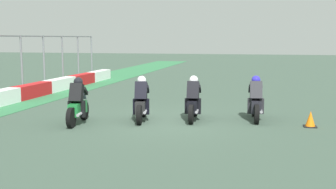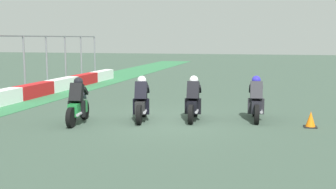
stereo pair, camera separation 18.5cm
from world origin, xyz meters
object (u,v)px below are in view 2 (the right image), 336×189
at_px(rider_lane_a, 256,102).
at_px(traffic_cone, 311,120).
at_px(rider_lane_b, 193,102).
at_px(rider_lane_d, 78,104).
at_px(rider_lane_c, 142,102).

relative_size(rider_lane_a, traffic_cone, 4.03).
height_order(rider_lane_b, rider_lane_d, same).
bearing_deg(rider_lane_b, traffic_cone, -98.34).
relative_size(rider_lane_b, traffic_cone, 4.03).
distance_m(rider_lane_a, rider_lane_b, 2.12).
relative_size(rider_lane_d, traffic_cone, 4.03).
height_order(rider_lane_a, traffic_cone, rider_lane_a).
bearing_deg(rider_lane_d, rider_lane_b, -76.14).
bearing_deg(rider_lane_c, rider_lane_a, -85.60).
bearing_deg(rider_lane_d, rider_lane_c, -71.76).
bearing_deg(rider_lane_b, rider_lane_c, 102.31).
relative_size(rider_lane_b, rider_lane_d, 1.00).
bearing_deg(rider_lane_a, rider_lane_b, 98.95).
bearing_deg(traffic_cone, rider_lane_d, 98.71).
bearing_deg(rider_lane_b, rider_lane_d, 107.55).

